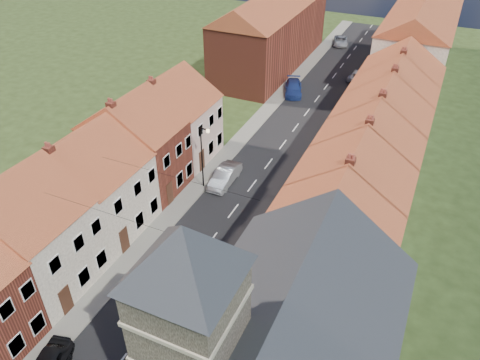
{
  "coord_description": "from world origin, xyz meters",
  "views": [
    {
      "loc": [
        13.28,
        -9.62,
        24.71
      ],
      "look_at": [
        0.7,
        17.84,
        3.5
      ],
      "focal_mm": 35.0,
      "sensor_mm": 36.0,
      "label": 1
    }
  ],
  "objects_px": {
    "church": "(279,345)",
    "car_distant_b": "(359,75)",
    "car_mid": "(225,176)",
    "lamppost": "(203,154)",
    "car_far": "(293,88)",
    "pedestrian_right": "(259,273)",
    "car_distant": "(341,41)"
  },
  "relations": [
    {
      "from": "lamppost",
      "to": "car_distant",
      "type": "bearing_deg",
      "value": 88.17
    },
    {
      "from": "lamppost",
      "to": "pedestrian_right",
      "type": "distance_m",
      "value": 12.6
    },
    {
      "from": "car_distant",
      "to": "pedestrian_right",
      "type": "relative_size",
      "value": 2.36
    },
    {
      "from": "car_distant",
      "to": "lamppost",
      "type": "bearing_deg",
      "value": -105.77
    },
    {
      "from": "lamppost",
      "to": "car_mid",
      "type": "xyz_separation_m",
      "value": [
        1.37,
        1.42,
        -2.8
      ]
    },
    {
      "from": "pedestrian_right",
      "to": "car_distant_b",
      "type": "relative_size",
      "value": 0.44
    },
    {
      "from": "lamppost",
      "to": "car_mid",
      "type": "distance_m",
      "value": 3.42
    },
    {
      "from": "church",
      "to": "pedestrian_right",
      "type": "relative_size",
      "value": 8.02
    },
    {
      "from": "car_mid",
      "to": "car_distant",
      "type": "relative_size",
      "value": 1.01
    },
    {
      "from": "pedestrian_right",
      "to": "car_distant",
      "type": "bearing_deg",
      "value": -98.85
    },
    {
      "from": "lamppost",
      "to": "car_mid",
      "type": "relative_size",
      "value": 1.33
    },
    {
      "from": "pedestrian_right",
      "to": "car_far",
      "type": "bearing_deg",
      "value": -92.22
    },
    {
      "from": "lamppost",
      "to": "pedestrian_right",
      "type": "xyz_separation_m",
      "value": [
        8.91,
        -8.56,
        -2.47
      ]
    },
    {
      "from": "lamppost",
      "to": "car_mid",
      "type": "bearing_deg",
      "value": 46.07
    },
    {
      "from": "lamppost",
      "to": "car_distant_b",
      "type": "relative_size",
      "value": 1.4
    },
    {
      "from": "car_distant_b",
      "to": "church",
      "type": "bearing_deg",
      "value": 103.2
    },
    {
      "from": "lamppost",
      "to": "car_distant_b",
      "type": "height_order",
      "value": "lamppost"
    },
    {
      "from": "car_mid",
      "to": "car_distant_b",
      "type": "bearing_deg",
      "value": 78.0
    },
    {
      "from": "lamppost",
      "to": "car_distant_b",
      "type": "distance_m",
      "value": 30.95
    },
    {
      "from": "lamppost",
      "to": "pedestrian_right",
      "type": "relative_size",
      "value": 3.16
    },
    {
      "from": "car_far",
      "to": "pedestrian_right",
      "type": "bearing_deg",
      "value": -94.26
    },
    {
      "from": "car_far",
      "to": "car_distant_b",
      "type": "bearing_deg",
      "value": 30.94
    },
    {
      "from": "church",
      "to": "car_distant_b",
      "type": "xyz_separation_m",
      "value": [
        -6.16,
        46.68,
        -5.28
      ]
    },
    {
      "from": "church",
      "to": "car_distant_b",
      "type": "relative_size",
      "value": 3.55
    },
    {
      "from": "church",
      "to": "car_distant",
      "type": "xyz_separation_m",
      "value": [
        -11.81,
        59.14,
        -5.26
      ]
    },
    {
      "from": "church",
      "to": "car_far",
      "type": "xyz_separation_m",
      "value": [
        -12.56,
        38.98,
        -5.16
      ]
    },
    {
      "from": "church",
      "to": "car_far",
      "type": "bearing_deg",
      "value": 107.86
    },
    {
      "from": "lamppost",
      "to": "car_far",
      "type": "distance_m",
      "value": 22.49
    },
    {
      "from": "church",
      "to": "car_distant",
      "type": "distance_m",
      "value": 60.54
    },
    {
      "from": "pedestrian_right",
      "to": "car_distant_b",
      "type": "xyz_separation_m",
      "value": [
        -1.9,
        38.56,
        -0.47
      ]
    },
    {
      "from": "car_mid",
      "to": "car_distant",
      "type": "bearing_deg",
      "value": 89.18
    },
    {
      "from": "car_mid",
      "to": "car_far",
      "type": "bearing_deg",
      "value": 91.24
    }
  ]
}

